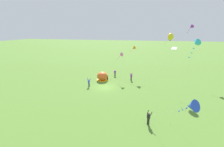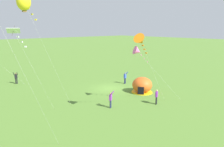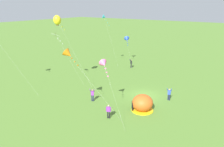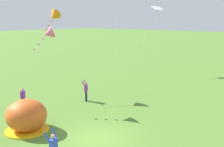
{
  "view_description": "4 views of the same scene",
  "coord_description": "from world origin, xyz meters",
  "px_view_note": "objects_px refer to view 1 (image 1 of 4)",
  "views": [
    {
      "loc": [
        29.36,
        8.21,
        12.01
      ],
      "look_at": [
        -1.05,
        1.32,
        2.87
      ],
      "focal_mm": 24.0,
      "sensor_mm": 36.0,
      "label": 1
    },
    {
      "loc": [
        -22.72,
        20.0,
        8.59
      ],
      "look_at": [
        -1.02,
        0.49,
        2.41
      ],
      "focal_mm": 35.0,
      "sensor_mm": 36.0,
      "label": 2
    },
    {
      "loc": [
        -27.2,
        -13.07,
        12.91
      ],
      "look_at": [
        -1.63,
        4.77,
        2.98
      ],
      "focal_mm": 35.0,
      "sensor_mm": 36.0,
      "label": 3
    },
    {
      "loc": [
        10.1,
        -10.84,
        7.16
      ],
      "look_at": [
        -1.4,
        3.23,
        3.4
      ],
      "focal_mm": 42.0,
      "sensor_mm": 36.0,
      "label": 4
    }
  ],
  "objects_px": {
    "person_center_field": "(131,76)",
    "kite_yellow": "(171,37)",
    "kite_blue": "(192,106)",
    "kite_orange": "(134,48)",
    "popup_tent": "(102,76)",
    "person_far_back": "(89,82)",
    "kite_purple": "(191,27)",
    "kite_cyan": "(196,43)",
    "kite_pink": "(121,55)",
    "person_watching_sky": "(115,73)",
    "kite_white": "(173,49)",
    "person_strolling": "(149,118)"
  },
  "relations": [
    {
      "from": "person_center_field",
      "to": "kite_blue",
      "type": "height_order",
      "value": "kite_blue"
    },
    {
      "from": "kite_yellow",
      "to": "kite_white",
      "type": "relative_size",
      "value": 1.3
    },
    {
      "from": "kite_cyan",
      "to": "kite_white",
      "type": "bearing_deg",
      "value": -178.49
    },
    {
      "from": "kite_yellow",
      "to": "kite_cyan",
      "type": "relative_size",
      "value": 1.04
    },
    {
      "from": "person_far_back",
      "to": "kite_orange",
      "type": "bearing_deg",
      "value": 140.23
    },
    {
      "from": "kite_purple",
      "to": "person_far_back",
      "type": "bearing_deg",
      "value": -58.34
    },
    {
      "from": "kite_blue",
      "to": "kite_orange",
      "type": "distance_m",
      "value": 26.75
    },
    {
      "from": "person_strolling",
      "to": "kite_white",
      "type": "xyz_separation_m",
      "value": [
        -15.6,
        4.69,
        7.09
      ]
    },
    {
      "from": "person_far_back",
      "to": "kite_purple",
      "type": "xyz_separation_m",
      "value": [
        -13.87,
        22.5,
        11.66
      ]
    },
    {
      "from": "person_strolling",
      "to": "kite_purple",
      "type": "distance_m",
      "value": 29.36
    },
    {
      "from": "person_center_field",
      "to": "kite_pink",
      "type": "xyz_separation_m",
      "value": [
        -1.14,
        -2.89,
        5.06
      ]
    },
    {
      "from": "person_far_back",
      "to": "kite_orange",
      "type": "relative_size",
      "value": 0.23
    },
    {
      "from": "person_center_field",
      "to": "kite_pink",
      "type": "distance_m",
      "value": 5.94
    },
    {
      "from": "popup_tent",
      "to": "person_watching_sky",
      "type": "bearing_deg",
      "value": 150.43
    },
    {
      "from": "kite_purple",
      "to": "person_watching_sky",
      "type": "bearing_deg",
      "value": -75.11
    },
    {
      "from": "person_watching_sky",
      "to": "kite_purple",
      "type": "bearing_deg",
      "value": 104.89
    },
    {
      "from": "person_watching_sky",
      "to": "person_far_back",
      "type": "relative_size",
      "value": 0.91
    },
    {
      "from": "person_watching_sky",
      "to": "kite_blue",
      "type": "relative_size",
      "value": 0.28
    },
    {
      "from": "person_center_field",
      "to": "kite_white",
      "type": "xyz_separation_m",
      "value": [
        1.92,
        8.7,
        7.09
      ]
    },
    {
      "from": "kite_cyan",
      "to": "kite_blue",
      "type": "bearing_deg",
      "value": -12.63
    },
    {
      "from": "kite_yellow",
      "to": "kite_purple",
      "type": "distance_m",
      "value": 11.14
    },
    {
      "from": "person_center_field",
      "to": "kite_yellow",
      "type": "xyz_separation_m",
      "value": [
        1.63,
        7.93,
        9.62
      ]
    },
    {
      "from": "popup_tent",
      "to": "kite_orange",
      "type": "distance_m",
      "value": 10.98
    },
    {
      "from": "person_center_field",
      "to": "kite_blue",
      "type": "relative_size",
      "value": 0.31
    },
    {
      "from": "person_strolling",
      "to": "person_watching_sky",
      "type": "relative_size",
      "value": 1.1
    },
    {
      "from": "kite_orange",
      "to": "kite_white",
      "type": "bearing_deg",
      "value": 55.51
    },
    {
      "from": "person_watching_sky",
      "to": "kite_yellow",
      "type": "distance_m",
      "value": 16.4
    },
    {
      "from": "person_watching_sky",
      "to": "kite_yellow",
      "type": "xyz_separation_m",
      "value": [
        4.26,
        12.56,
        9.65
      ]
    },
    {
      "from": "person_far_back",
      "to": "kite_white",
      "type": "height_order",
      "value": "kite_white"
    },
    {
      "from": "kite_white",
      "to": "kite_pink",
      "type": "height_order",
      "value": "kite_white"
    },
    {
      "from": "person_center_field",
      "to": "kite_pink",
      "type": "height_order",
      "value": "kite_pink"
    },
    {
      "from": "kite_cyan",
      "to": "kite_pink",
      "type": "bearing_deg",
      "value": -143.42
    },
    {
      "from": "popup_tent",
      "to": "kite_yellow",
      "type": "distance_m",
      "value": 17.72
    },
    {
      "from": "kite_white",
      "to": "kite_cyan",
      "type": "bearing_deg",
      "value": 1.51
    },
    {
      "from": "kite_orange",
      "to": "kite_pink",
      "type": "relative_size",
      "value": 1.22
    },
    {
      "from": "person_far_back",
      "to": "kite_white",
      "type": "distance_m",
      "value": 19.22
    },
    {
      "from": "person_watching_sky",
      "to": "kite_pink",
      "type": "xyz_separation_m",
      "value": [
        1.48,
        1.74,
        5.1
      ]
    },
    {
      "from": "popup_tent",
      "to": "kite_blue",
      "type": "bearing_deg",
      "value": 35.92
    },
    {
      "from": "person_center_field",
      "to": "kite_yellow",
      "type": "relative_size",
      "value": 0.17
    },
    {
      "from": "kite_blue",
      "to": "kite_pink",
      "type": "height_order",
      "value": "kite_pink"
    },
    {
      "from": "popup_tent",
      "to": "person_strolling",
      "type": "distance_m",
      "value": 19.43
    },
    {
      "from": "kite_pink",
      "to": "person_far_back",
      "type": "bearing_deg",
      "value": -37.42
    },
    {
      "from": "kite_yellow",
      "to": "kite_cyan",
      "type": "height_order",
      "value": "kite_yellow"
    },
    {
      "from": "person_far_back",
      "to": "kite_purple",
      "type": "relative_size",
      "value": 0.14
    },
    {
      "from": "kite_blue",
      "to": "kite_pink",
      "type": "distance_m",
      "value": 24.99
    },
    {
      "from": "kite_cyan",
      "to": "kite_white",
      "type": "relative_size",
      "value": 1.25
    },
    {
      "from": "kite_blue",
      "to": "kite_white",
      "type": "relative_size",
      "value": 0.7
    },
    {
      "from": "popup_tent",
      "to": "person_center_field",
      "type": "height_order",
      "value": "popup_tent"
    },
    {
      "from": "kite_purple",
      "to": "kite_pink",
      "type": "xyz_separation_m",
      "value": [
        6.4,
        -16.78,
        -6.59
      ]
    },
    {
      "from": "popup_tent",
      "to": "kite_blue",
      "type": "relative_size",
      "value": 0.46
    }
  ]
}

